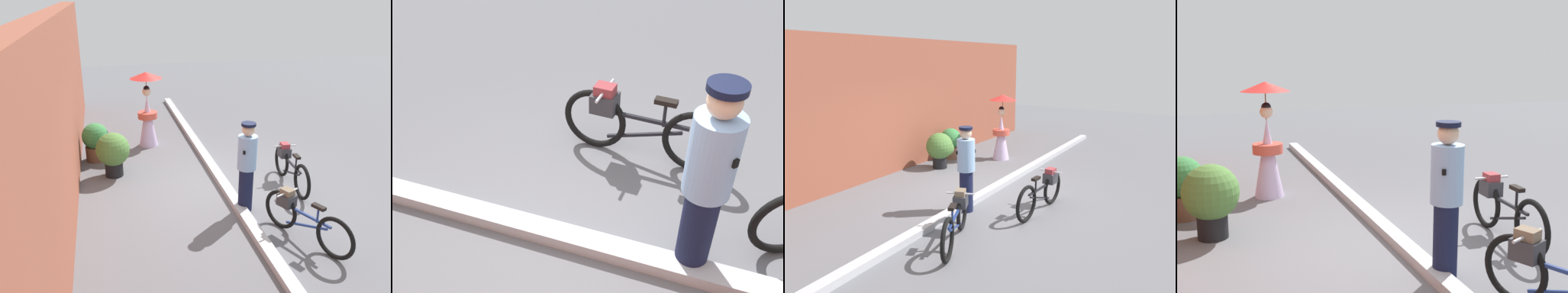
{
  "view_description": "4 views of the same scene",
  "coord_description": "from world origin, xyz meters",
  "views": [
    {
      "loc": [
        -7.18,
        2.28,
        3.79
      ],
      "look_at": [
        0.17,
        0.55,
        0.87
      ],
      "focal_mm": 37.53,
      "sensor_mm": 36.0,
      "label": 1
    },
    {
      "loc": [
        -0.92,
        2.28,
        2.92
      ],
      "look_at": [
        -0.19,
        0.18,
        1.22
      ],
      "focal_mm": 40.11,
      "sensor_mm": 36.0,
      "label": 2
    },
    {
      "loc": [
        -6.53,
        -3.93,
        2.9
      ],
      "look_at": [
        0.14,
        0.27,
        1.02
      ],
      "focal_mm": 33.99,
      "sensor_mm": 36.0,
      "label": 3
    },
    {
      "loc": [
        -5.43,
        2.28,
        2.34
      ],
      "look_at": [
        0.33,
        0.24,
        1.21
      ],
      "focal_mm": 46.44,
      "sensor_mm": 36.0,
      "label": 4
    }
  ],
  "objects": [
    {
      "name": "bicycle_far_side",
      "position": [
        -0.18,
        -1.35,
        0.41
      ],
      "size": [
        1.77,
        0.48,
        0.78
      ],
      "color": "black",
      "rests_on": "ground_plane"
    },
    {
      "name": "ground_plane",
      "position": [
        0.0,
        0.0,
        0.0
      ],
      "size": [
        30.0,
        30.0,
        0.0
      ],
      "primitive_type": "plane",
      "color": "slate"
    },
    {
      "name": "person_with_parasol",
      "position": [
        2.78,
        1.19,
        0.95
      ],
      "size": [
        0.8,
        0.8,
        1.89
      ],
      "color": "silver",
      "rests_on": "ground_plane"
    },
    {
      "name": "potted_plant_by_door",
      "position": [
        2.08,
        2.5,
        0.48
      ],
      "size": [
        0.63,
        0.62,
        0.9
      ],
      "color": "brown",
      "rests_on": "ground_plane"
    },
    {
      "name": "person_officer",
      "position": [
        -0.96,
        -0.11,
        0.89
      ],
      "size": [
        0.34,
        0.34,
        1.67
      ],
      "color": "#141938",
      "rests_on": "ground_plane"
    },
    {
      "name": "potted_plant_small",
      "position": [
        1.1,
        2.13,
        0.55
      ],
      "size": [
        0.74,
        0.72,
        0.97
      ],
      "color": "black",
      "rests_on": "ground_plane"
    },
    {
      "name": "sidewalk_curb",
      "position": [
        0.0,
        0.0,
        0.06
      ],
      "size": [
        14.0,
        0.2,
        0.12
      ],
      "primitive_type": "cube",
      "color": "#B2B2B7",
      "rests_on": "ground_plane"
    },
    {
      "name": "bicycle_near_officer",
      "position": [
        -2.07,
        -0.67,
        0.4
      ],
      "size": [
        1.62,
        0.78,
        0.76
      ],
      "color": "black",
      "rests_on": "ground_plane"
    }
  ]
}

